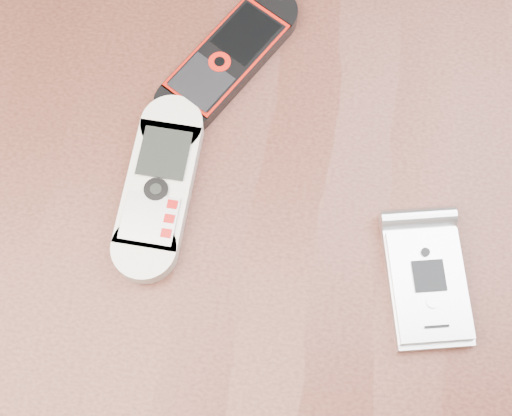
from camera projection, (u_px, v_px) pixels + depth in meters
The scene contains 5 objects.
ground at pixel (253, 343), 1.29m from camera, with size 4.00×4.00×0.00m, color #472B19.
table at pixel (251, 246), 0.68m from camera, with size 1.20×0.80×0.75m.
nokia_white at pixel (159, 186), 0.58m from camera, with size 0.05×0.16×0.02m, color beige.
nokia_black_red at pixel (228, 59), 0.62m from camera, with size 0.05×0.17×0.02m, color black.
motorola_razr at pixel (427, 282), 0.55m from camera, with size 0.06×0.12×0.02m, color silver.
Camera 1 is at (0.03, -0.18, 1.30)m, focal length 50.00 mm.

